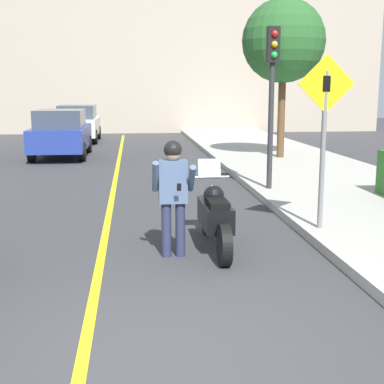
# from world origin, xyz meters

# --- Properties ---
(ground_plane) EXTENTS (80.00, 80.00, 0.00)m
(ground_plane) POSITION_xyz_m (0.00, 0.00, 0.00)
(ground_plane) COLOR #38383A
(road_center_line) EXTENTS (0.12, 36.00, 0.01)m
(road_center_line) POSITION_xyz_m (-0.60, 6.00, 0.00)
(road_center_line) COLOR yellow
(road_center_line) RESTS_ON ground
(building_backdrop) EXTENTS (28.00, 1.20, 8.24)m
(building_backdrop) POSITION_xyz_m (0.00, 26.00, 4.12)
(building_backdrop) COLOR #B2A38E
(building_backdrop) RESTS_ON ground
(motorcycle) EXTENTS (0.62, 2.24, 1.28)m
(motorcycle) POSITION_xyz_m (1.09, 3.28, 0.49)
(motorcycle) COLOR black
(motorcycle) RESTS_ON ground
(person_biker) EXTENTS (0.59, 0.46, 1.67)m
(person_biker) POSITION_xyz_m (0.44, 2.93, 1.02)
(person_biker) COLOR #282D4C
(person_biker) RESTS_ON ground
(crossing_sign) EXTENTS (0.91, 0.08, 2.75)m
(crossing_sign) POSITION_xyz_m (2.88, 3.70, 1.81)
(crossing_sign) COLOR slate
(crossing_sign) RESTS_ON sidewalk_curb
(traffic_light) EXTENTS (0.26, 0.30, 3.55)m
(traffic_light) POSITION_xyz_m (2.95, 7.25, 2.63)
(traffic_light) COLOR #2D2D30
(traffic_light) RESTS_ON sidewalk_curb
(street_tree) EXTENTS (2.68, 2.68, 5.10)m
(street_tree) POSITION_xyz_m (4.77, 12.87, 3.89)
(street_tree) COLOR brown
(street_tree) RESTS_ON sidewalk_curb
(parked_car_blue) EXTENTS (1.88, 4.20, 1.68)m
(parked_car_blue) POSITION_xyz_m (-2.63, 14.94, 0.86)
(parked_car_blue) COLOR black
(parked_car_blue) RESTS_ON ground
(parked_car_white) EXTENTS (1.88, 4.20, 1.68)m
(parked_car_white) POSITION_xyz_m (-2.61, 20.77, 0.86)
(parked_car_white) COLOR black
(parked_car_white) RESTS_ON ground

